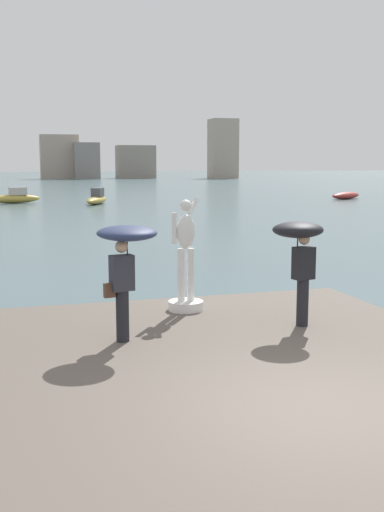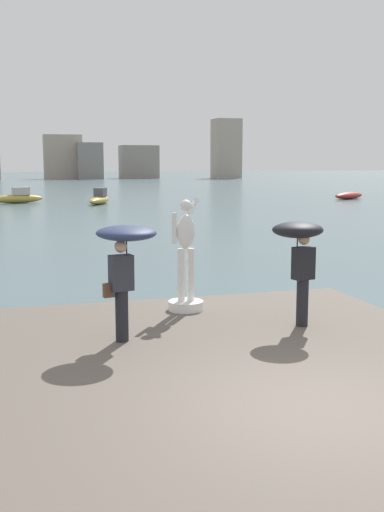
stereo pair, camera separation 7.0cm
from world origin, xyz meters
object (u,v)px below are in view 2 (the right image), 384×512
(statue_white_figure, at_px, (186,269))
(onlooker_left, at_px, (125,250))
(boat_leftward, at_px, (18,197))
(boat_rightward, at_px, (349,196))
(boat_far, at_px, (99,199))
(onlooker_right, at_px, (299,244))

(statue_white_figure, bearing_deg, onlooker_left, -130.53)
(boat_leftward, relative_size, boat_rightward, 1.01)
(onlooker_left, relative_size, boat_far, 0.43)
(onlooker_right, xyz_separation_m, boat_far, (2.06, 41.78, -1.49))
(onlooker_right, xyz_separation_m, boat_leftward, (-4.46, 44.84, -1.45))
(boat_leftward, height_order, boat_rightward, boat_leftward)
(boat_far, bearing_deg, boat_rightward, 1.44)
(boat_far, xyz_separation_m, boat_leftward, (-6.52, 3.06, 0.04))
(boat_rightward, bearing_deg, onlooker_left, -124.33)
(onlooker_left, relative_size, onlooker_right, 1.01)
(onlooker_right, relative_size, boat_rightward, 0.44)
(statue_white_figure, xyz_separation_m, boat_leftward, (-2.81, 43.03, -0.78))
(statue_white_figure, height_order, boat_far, statue_white_figure)
(boat_rightward, bearing_deg, boat_leftward, 175.34)
(onlooker_left, distance_m, boat_far, 42.18)
(onlooker_right, xyz_separation_m, boat_rightward, (25.74, 42.38, -1.61))
(boat_rightward, bearing_deg, statue_white_figure, -124.02)
(onlooker_right, distance_m, boat_rightward, 49.61)
(onlooker_right, distance_m, boat_far, 41.86)
(statue_white_figure, relative_size, boat_leftward, 0.51)
(boat_leftward, xyz_separation_m, boat_rightward, (30.20, -2.46, -0.15))
(onlooker_right, bearing_deg, boat_far, 87.17)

